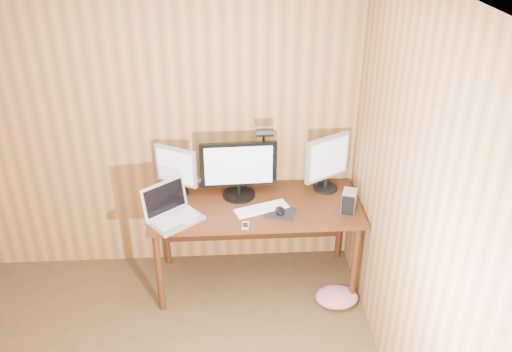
{
  "coord_description": "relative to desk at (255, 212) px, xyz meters",
  "views": [
    {
      "loc": [
        0.72,
        -1.9,
        2.92
      ],
      "look_at": [
        0.93,
        1.58,
        1.02
      ],
      "focal_mm": 38.0,
      "sensor_mm": 36.0,
      "label": 1
    }
  ],
  "objects": [
    {
      "name": "monitor_center",
      "position": [
        -0.12,
        0.06,
        0.36
      ],
      "size": [
        0.59,
        0.26,
        0.46
      ],
      "rotation": [
        0.0,
        0.0,
        0.04
      ],
      "color": "black",
      "rests_on": "desk"
    },
    {
      "name": "mouse",
      "position": [
        0.17,
        -0.22,
        0.14
      ],
      "size": [
        0.12,
        0.13,
        0.04
      ],
      "primitive_type": "ellipsoid",
      "rotation": [
        0.0,
        0.0,
        -0.54
      ],
      "color": "black",
      "rests_on": "mousepad"
    },
    {
      "name": "fabric_pile",
      "position": [
        0.62,
        -0.38,
        -0.57
      ],
      "size": [
        0.36,
        0.3,
        0.11
      ],
      "primitive_type": null,
      "rotation": [
        0.0,
        0.0,
        0.08
      ],
      "color": "#CB6271",
      "rests_on": "floor"
    },
    {
      "name": "desk_lamp",
      "position": [
        0.08,
        0.16,
        0.48
      ],
      "size": [
        0.13,
        0.19,
        0.58
      ],
      "rotation": [
        0.0,
        0.0,
        0.0
      ],
      "color": "black",
      "rests_on": "desk"
    },
    {
      "name": "monitor_right",
      "position": [
        0.57,
        0.12,
        0.37
      ],
      "size": [
        0.37,
        0.24,
        0.46
      ],
      "rotation": [
        0.0,
        0.0,
        0.53
      ],
      "color": "black",
      "rests_on": "desk"
    },
    {
      "name": "laptop",
      "position": [
        -0.63,
        -0.24,
        0.19
      ],
      "size": [
        0.47,
        0.45,
        0.27
      ],
      "rotation": [
        0.0,
        0.0,
        0.68
      ],
      "color": "silver",
      "rests_on": "desk"
    },
    {
      "name": "keyboard",
      "position": [
        0.04,
        -0.16,
        0.13
      ],
      "size": [
        0.43,
        0.25,
        0.02
      ],
      "rotation": [
        0.0,
        0.0,
        0.34
      ],
      "color": "white",
      "rests_on": "desk"
    },
    {
      "name": "desk",
      "position": [
        0.0,
        0.0,
        0.0
      ],
      "size": [
        1.6,
        0.7,
        0.75
      ],
      "color": "#421E0D",
      "rests_on": "floor"
    },
    {
      "name": "hard_drive",
      "position": [
        0.69,
        -0.2,
        0.2
      ],
      "size": [
        0.14,
        0.17,
        0.16
      ],
      "rotation": [
        0.0,
        0.0,
        -0.35
      ],
      "color": "silver",
      "rests_on": "desk"
    },
    {
      "name": "phone",
      "position": [
        -0.09,
        -0.38,
        0.13
      ],
      "size": [
        0.06,
        0.1,
        0.01
      ],
      "rotation": [
        0.0,
        0.0,
        -0.09
      ],
      "color": "silver",
      "rests_on": "desk"
    },
    {
      "name": "speaker",
      "position": [
        0.51,
        0.17,
        0.18
      ],
      "size": [
        0.05,
        0.05,
        0.13
      ],
      "primitive_type": "cylinder",
      "color": "black",
      "rests_on": "desk"
    },
    {
      "name": "monitor_left",
      "position": [
        -0.6,
        0.11,
        0.34
      ],
      "size": [
        0.33,
        0.2,
        0.4
      ],
      "rotation": [
        0.0,
        0.0,
        -0.5
      ],
      "color": "black",
      "rests_on": "desk"
    },
    {
      "name": "room_shell",
      "position": [
        -0.93,
        -1.7,
        0.62
      ],
      "size": [
        4.0,
        4.0,
        4.0
      ],
      "color": "#49331B",
      "rests_on": "ground"
    },
    {
      "name": "mousepad",
      "position": [
        0.17,
        -0.22,
        0.12
      ],
      "size": [
        0.27,
        0.24,
        0.0
      ],
      "primitive_type": "cube",
      "rotation": [
        0.0,
        0.0,
        -0.3
      ],
      "color": "black",
      "rests_on": "desk"
    }
  ]
}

